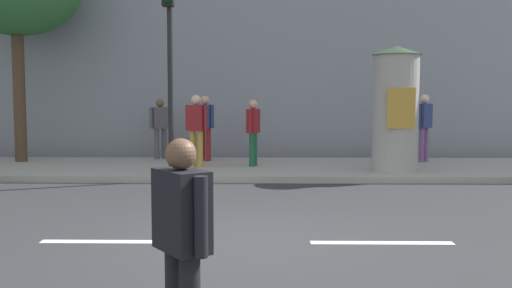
% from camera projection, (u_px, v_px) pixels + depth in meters
% --- Properties ---
extents(ground_plane, '(80.00, 80.00, 0.00)m').
position_uv_depth(ground_plane, '(246.00, 242.00, 7.04)').
color(ground_plane, '#2B2B2D').
extents(sidewalk_curb, '(36.00, 4.00, 0.15)m').
position_uv_depth(sidewalk_curb, '(256.00, 169.00, 14.01)').
color(sidewalk_curb, '#9E9B93').
rests_on(sidewalk_curb, ground_plane).
extents(lane_markings, '(25.80, 0.16, 0.01)m').
position_uv_depth(lane_markings, '(246.00, 242.00, 7.04)').
color(lane_markings, silver).
rests_on(lane_markings, ground_plane).
extents(traffic_light, '(0.24, 0.45, 4.40)m').
position_uv_depth(traffic_light, '(169.00, 40.00, 12.05)').
color(traffic_light, black).
rests_on(traffic_light, sidewalk_curb).
extents(poster_column, '(1.13, 1.13, 2.87)m').
position_uv_depth(poster_column, '(396.00, 108.00, 12.70)').
color(poster_column, '#9E9B93').
rests_on(poster_column, sidewalk_curb).
extents(pedestrian_near_pole, '(0.45, 0.51, 1.54)m').
position_uv_depth(pedestrian_near_pole, '(182.00, 233.00, 3.77)').
color(pedestrian_near_pole, black).
rests_on(pedestrian_near_pole, ground_plane).
extents(pedestrian_with_bag, '(0.54, 0.54, 1.80)m').
position_uv_depth(pedestrian_with_bag, '(423.00, 121.00, 14.83)').
color(pedestrian_with_bag, '#724C84').
rests_on(pedestrian_with_bag, sidewalk_curb).
extents(pedestrian_in_light_jacket, '(0.51, 0.41, 1.77)m').
position_uv_depth(pedestrian_in_light_jacket, '(205.00, 123.00, 15.02)').
color(pedestrian_in_light_jacket, maroon).
rests_on(pedestrian_in_light_jacket, sidewalk_curb).
extents(pedestrian_in_red_top, '(0.35, 0.55, 1.65)m').
position_uv_depth(pedestrian_in_red_top, '(253.00, 128.00, 13.87)').
color(pedestrian_in_red_top, '#1E5938').
rests_on(pedestrian_in_red_top, sidewalk_curb).
extents(pedestrian_in_dark_shirt, '(0.52, 0.52, 1.68)m').
position_uv_depth(pedestrian_in_dark_shirt, '(160.00, 123.00, 15.52)').
color(pedestrian_in_dark_shirt, '#4C4C51').
rests_on(pedestrian_in_dark_shirt, sidewalk_curb).
extents(pedestrian_tallest, '(0.56, 0.40, 1.77)m').
position_uv_depth(pedestrian_tallest, '(196.00, 125.00, 13.64)').
color(pedestrian_tallest, '#B78C33').
rests_on(pedestrian_tallest, sidewalk_curb).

